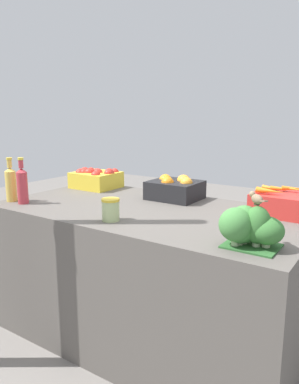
{
  "coord_description": "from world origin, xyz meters",
  "views": [
    {
      "loc": [
        1.19,
        -1.77,
        1.36
      ],
      "look_at": [
        0.0,
        0.0,
        0.91
      ],
      "focal_mm": 35.0,
      "sensor_mm": 36.0,
      "label": 1
    }
  ],
  "objects_px": {
    "pickle_jar": "(111,210)",
    "orange_crate": "(176,188)",
    "juice_bottle_golden": "(11,183)",
    "broccoli_pile": "(248,227)",
    "carrot_crate": "(283,203)",
    "sparrow_bird": "(257,198)",
    "juice_bottle_ruby": "(22,185)",
    "apple_crate": "(96,178)"
  },
  "relations": [
    {
      "from": "apple_crate",
      "to": "juice_bottle_golden",
      "type": "distance_m",
      "value": 0.65
    },
    {
      "from": "orange_crate",
      "to": "juice_bottle_ruby",
      "type": "distance_m",
      "value": 0.96
    },
    {
      "from": "carrot_crate",
      "to": "broccoli_pile",
      "type": "bearing_deg",
      "value": -88.49
    },
    {
      "from": "carrot_crate",
      "to": "broccoli_pile",
      "type": "distance_m",
      "value": 0.62
    },
    {
      "from": "juice_bottle_golden",
      "to": "pickle_jar",
      "type": "distance_m",
      "value": 0.81
    },
    {
      "from": "juice_bottle_golden",
      "to": "sparrow_bird",
      "type": "xyz_separation_m",
      "value": [
        1.56,
        0.05,
        0.09
      ]
    },
    {
      "from": "orange_crate",
      "to": "sparrow_bird",
      "type": "xyz_separation_m",
      "value": [
        0.72,
        -0.6,
        0.13
      ]
    },
    {
      "from": "broccoli_pile",
      "to": "juice_bottle_golden",
      "type": "distance_m",
      "value": 1.53
    },
    {
      "from": "juice_bottle_golden",
      "to": "pickle_jar",
      "type": "bearing_deg",
      "value": 0.6
    },
    {
      "from": "pickle_jar",
      "to": "broccoli_pile",
      "type": "bearing_deg",
      "value": 1.0
    },
    {
      "from": "pickle_jar",
      "to": "orange_crate",
      "type": "bearing_deg",
      "value": 87.97
    },
    {
      "from": "orange_crate",
      "to": "carrot_crate",
      "type": "height_order",
      "value": "orange_crate"
    },
    {
      "from": "carrot_crate",
      "to": "juice_bottle_ruby",
      "type": "distance_m",
      "value": 1.54
    },
    {
      "from": "orange_crate",
      "to": "broccoli_pile",
      "type": "relative_size",
      "value": 1.24
    },
    {
      "from": "carrot_crate",
      "to": "juice_bottle_golden",
      "type": "xyz_separation_m",
      "value": [
        -1.52,
        -0.64,
        0.05
      ]
    },
    {
      "from": "apple_crate",
      "to": "juice_bottle_golden",
      "type": "height_order",
      "value": "juice_bottle_golden"
    },
    {
      "from": "juice_bottle_ruby",
      "to": "sparrow_bird",
      "type": "height_order",
      "value": "juice_bottle_ruby"
    },
    {
      "from": "apple_crate",
      "to": "sparrow_bird",
      "type": "bearing_deg",
      "value": -22.6
    },
    {
      "from": "carrot_crate",
      "to": "sparrow_bird",
      "type": "height_order",
      "value": "sparrow_bird"
    },
    {
      "from": "apple_crate",
      "to": "pickle_jar",
      "type": "bearing_deg",
      "value": -43.29
    },
    {
      "from": "broccoli_pile",
      "to": "juice_bottle_ruby",
      "type": "bearing_deg",
      "value": -179.15
    },
    {
      "from": "carrot_crate",
      "to": "juice_bottle_golden",
      "type": "distance_m",
      "value": 1.65
    },
    {
      "from": "orange_crate",
      "to": "pickle_jar",
      "type": "bearing_deg",
      "value": -92.03
    },
    {
      "from": "orange_crate",
      "to": "carrot_crate",
      "type": "xyz_separation_m",
      "value": [
        0.69,
        -0.01,
        -0.01
      ]
    },
    {
      "from": "orange_crate",
      "to": "broccoli_pile",
      "type": "bearing_deg",
      "value": -41.42
    },
    {
      "from": "apple_crate",
      "to": "broccoli_pile",
      "type": "relative_size",
      "value": 1.24
    },
    {
      "from": "juice_bottle_golden",
      "to": "sparrow_bird",
      "type": "height_order",
      "value": "juice_bottle_golden"
    },
    {
      "from": "pickle_jar",
      "to": "sparrow_bird",
      "type": "distance_m",
      "value": 0.76
    },
    {
      "from": "carrot_crate",
      "to": "broccoli_pile",
      "type": "height_order",
      "value": "broccoli_pile"
    },
    {
      "from": "apple_crate",
      "to": "orange_crate",
      "type": "xyz_separation_m",
      "value": [
        0.69,
        0.01,
        -0.0
      ]
    },
    {
      "from": "broccoli_pile",
      "to": "carrot_crate",
      "type": "bearing_deg",
      "value": 91.51
    },
    {
      "from": "apple_crate",
      "to": "pickle_jar",
      "type": "relative_size",
      "value": 2.71
    },
    {
      "from": "juice_bottle_ruby",
      "to": "broccoli_pile",
      "type": "bearing_deg",
      "value": 0.85
    },
    {
      "from": "juice_bottle_ruby",
      "to": "pickle_jar",
      "type": "bearing_deg",
      "value": 0.69
    },
    {
      "from": "apple_crate",
      "to": "juice_bottle_ruby",
      "type": "relative_size",
      "value": 1.1
    },
    {
      "from": "juice_bottle_golden",
      "to": "juice_bottle_ruby",
      "type": "height_order",
      "value": "juice_bottle_ruby"
    },
    {
      "from": "sparrow_bird",
      "to": "juice_bottle_golden",
      "type": "bearing_deg",
      "value": 46.04
    },
    {
      "from": "orange_crate",
      "to": "sparrow_bird",
      "type": "height_order",
      "value": "sparrow_bird"
    },
    {
      "from": "broccoli_pile",
      "to": "juice_bottle_golden",
      "type": "bearing_deg",
      "value": -179.21
    },
    {
      "from": "juice_bottle_golden",
      "to": "broccoli_pile",
      "type": "bearing_deg",
      "value": 0.79
    },
    {
      "from": "juice_bottle_golden",
      "to": "sparrow_bird",
      "type": "bearing_deg",
      "value": 1.7
    },
    {
      "from": "broccoli_pile",
      "to": "juice_bottle_ruby",
      "type": "xyz_separation_m",
      "value": [
        -1.42,
        -0.02,
        0.03
      ]
    }
  ]
}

